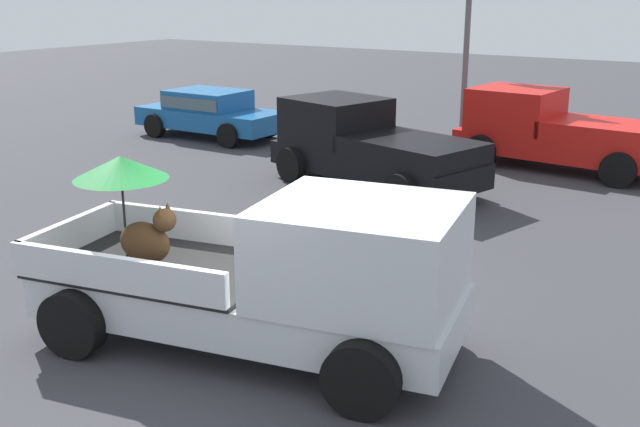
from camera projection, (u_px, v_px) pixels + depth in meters
ground_plane at (248, 344)px, 9.05m from camera, size 80.00×80.00×0.00m
pickup_truck_main at (279, 274)px, 8.62m from camera, size 5.32×3.07×2.18m
pickup_truck_red at (368, 146)px, 15.97m from camera, size 5.10×3.10×1.80m
pickup_truck_far at (554, 131)px, 17.67m from camera, size 4.93×2.46×1.80m
parked_sedan_near at (210, 111)px, 21.32m from camera, size 4.31×1.99×1.33m
motel_sign at (468, 8)px, 20.11m from camera, size 1.40×0.16×5.08m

